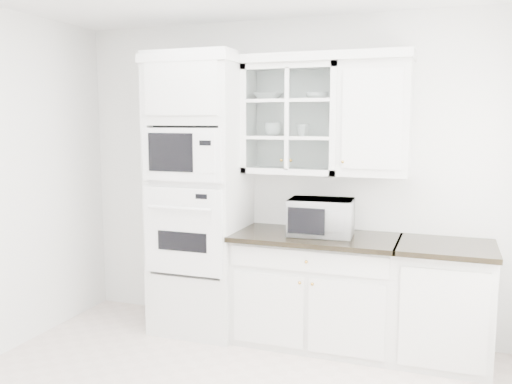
% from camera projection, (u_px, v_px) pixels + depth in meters
% --- Properties ---
extents(room_shell, '(4.00, 3.50, 2.70)m').
position_uv_depth(room_shell, '(238.00, 130.00, 3.44)').
color(room_shell, white).
rests_on(room_shell, ground).
extents(oven_column, '(0.76, 0.68, 2.40)m').
position_uv_depth(oven_column, '(200.00, 195.00, 4.69)').
color(oven_column, silver).
rests_on(oven_column, ground).
extents(base_cabinet_run, '(1.32, 0.67, 0.92)m').
position_uv_depth(base_cabinet_run, '(316.00, 289.00, 4.46)').
color(base_cabinet_run, silver).
rests_on(base_cabinet_run, ground).
extents(extra_base_cabinet, '(0.72, 0.67, 0.92)m').
position_uv_depth(extra_base_cabinet, '(444.00, 302.00, 4.13)').
color(extra_base_cabinet, silver).
rests_on(extra_base_cabinet, ground).
extents(upper_cabinet_glass, '(0.80, 0.33, 0.90)m').
position_uv_depth(upper_cabinet_glass, '(293.00, 119.00, 4.49)').
color(upper_cabinet_glass, silver).
rests_on(upper_cabinet_glass, room_shell).
extents(upper_cabinet_solid, '(0.55, 0.33, 0.90)m').
position_uv_depth(upper_cabinet_solid, '(375.00, 119.00, 4.26)').
color(upper_cabinet_solid, silver).
rests_on(upper_cabinet_solid, room_shell).
extents(crown_molding, '(2.14, 0.38, 0.07)m').
position_uv_depth(crown_molding, '(280.00, 60.00, 4.44)').
color(crown_molding, white).
rests_on(crown_molding, room_shell).
extents(countertop_microwave, '(0.54, 0.46, 0.29)m').
position_uv_depth(countertop_microwave, '(321.00, 217.00, 4.37)').
color(countertop_microwave, white).
rests_on(countertop_microwave, base_cabinet_run).
extents(bowl_a, '(0.24, 0.24, 0.06)m').
position_uv_depth(bowl_a, '(268.00, 96.00, 4.53)').
color(bowl_a, white).
rests_on(bowl_a, upper_cabinet_glass).
extents(bowl_b, '(0.20, 0.20, 0.06)m').
position_uv_depth(bowl_b, '(317.00, 96.00, 4.38)').
color(bowl_b, white).
rests_on(bowl_b, upper_cabinet_glass).
extents(cup_a, '(0.15, 0.15, 0.11)m').
position_uv_depth(cup_a, '(273.00, 129.00, 4.58)').
color(cup_a, white).
rests_on(cup_a, upper_cabinet_glass).
extents(cup_b, '(0.12, 0.12, 0.10)m').
position_uv_depth(cup_b, '(303.00, 130.00, 4.48)').
color(cup_b, white).
rests_on(cup_b, upper_cabinet_glass).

